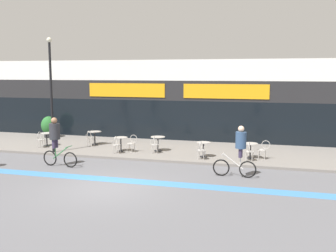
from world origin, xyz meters
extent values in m
plane|color=#5B5B60|center=(0.00, 0.00, 0.00)|extent=(120.00, 120.00, 0.00)
cube|color=slate|center=(0.00, 7.25, 0.06)|extent=(40.00, 5.50, 0.12)
cube|color=silver|center=(0.00, 12.00, 2.48)|extent=(40.00, 4.00, 4.97)
cube|color=black|center=(0.00, 10.03, 1.32)|extent=(38.80, 0.10, 2.40)
cube|color=#232326|center=(0.00, 10.05, 3.12)|extent=(39.20, 0.14, 1.20)
cube|color=orange|center=(-3.06, 9.98, 3.12)|extent=(4.96, 0.08, 0.84)
cube|color=orange|center=(3.06, 9.98, 3.12)|extent=(4.96, 0.08, 0.84)
cube|color=#3D7AB7|center=(0.00, 1.11, 0.00)|extent=(36.00, 0.70, 0.01)
cylinder|color=black|center=(-6.42, 6.27, 0.13)|extent=(0.39, 0.39, 0.02)
cylinder|color=black|center=(-6.42, 6.27, 0.47)|extent=(0.07, 0.07, 0.70)
cylinder|color=#ADA8A3|center=(-6.42, 6.27, 0.84)|extent=(0.71, 0.71, 0.02)
cylinder|color=black|center=(-4.00, 7.36, 0.13)|extent=(0.42, 0.42, 0.02)
cylinder|color=black|center=(-4.00, 7.36, 0.48)|extent=(0.07, 0.07, 0.72)
cylinder|color=#ADA8A3|center=(-4.00, 7.36, 0.86)|extent=(0.76, 0.76, 0.02)
cylinder|color=black|center=(-1.83, 5.94, 0.13)|extent=(0.38, 0.38, 0.02)
cylinder|color=black|center=(-1.83, 5.94, 0.48)|extent=(0.07, 0.07, 0.72)
cylinder|color=#ADA8A3|center=(-1.83, 5.94, 0.85)|extent=(0.69, 0.69, 0.02)
cylinder|color=black|center=(0.02, 6.50, 0.13)|extent=(0.41, 0.41, 0.02)
cylinder|color=black|center=(0.02, 6.50, 0.49)|extent=(0.07, 0.07, 0.73)
cylinder|color=#ADA8A3|center=(0.02, 6.50, 0.87)|extent=(0.75, 0.75, 0.02)
cylinder|color=black|center=(2.59, 5.68, 0.13)|extent=(0.37, 0.37, 0.02)
cylinder|color=black|center=(2.59, 5.68, 0.47)|extent=(0.07, 0.07, 0.71)
cylinder|color=#ADA8A3|center=(2.59, 5.68, 0.84)|extent=(0.68, 0.68, 0.02)
cylinder|color=black|center=(4.80, 5.99, 0.13)|extent=(0.39, 0.39, 0.02)
cylinder|color=black|center=(4.80, 5.99, 0.47)|extent=(0.07, 0.07, 0.70)
cylinder|color=#ADA8A3|center=(4.80, 5.99, 0.84)|extent=(0.71, 0.71, 0.02)
cylinder|color=#B7B2AD|center=(-6.42, 5.72, 0.56)|extent=(0.43, 0.43, 0.03)
cylinder|color=#B7B2AD|center=(-6.57, 5.84, 0.33)|extent=(0.03, 0.03, 0.42)
cylinder|color=#B7B2AD|center=(-6.29, 5.87, 0.33)|extent=(0.03, 0.03, 0.42)
cylinder|color=#B7B2AD|center=(-6.55, 5.56, 0.33)|extent=(0.03, 0.03, 0.42)
cylinder|color=#B7B2AD|center=(-6.27, 5.59, 0.33)|extent=(0.03, 0.03, 0.42)
torus|color=#B7B2AD|center=(-6.41, 5.55, 0.82)|extent=(0.06, 0.41, 0.41)
cylinder|color=#B7B2AD|center=(-6.58, 5.53, 0.68)|extent=(0.03, 0.03, 0.23)
cylinder|color=#B7B2AD|center=(-6.24, 5.56, 0.68)|extent=(0.03, 0.03, 0.23)
cylinder|color=#B7B2AD|center=(-4.00, 6.81, 0.56)|extent=(0.41, 0.41, 0.03)
cylinder|color=#B7B2AD|center=(-4.14, 6.95, 0.33)|extent=(0.03, 0.03, 0.42)
cylinder|color=#B7B2AD|center=(-3.86, 6.94, 0.33)|extent=(0.03, 0.03, 0.42)
cylinder|color=#B7B2AD|center=(-4.15, 6.67, 0.33)|extent=(0.03, 0.03, 0.42)
cylinder|color=#B7B2AD|center=(-3.87, 6.66, 0.33)|extent=(0.03, 0.03, 0.42)
torus|color=#B7B2AD|center=(-4.01, 6.64, 0.82)|extent=(0.04, 0.41, 0.41)
cylinder|color=#B7B2AD|center=(-4.18, 6.64, 0.68)|extent=(0.03, 0.03, 0.23)
cylinder|color=#B7B2AD|center=(-3.84, 6.63, 0.68)|extent=(0.03, 0.03, 0.23)
cylinder|color=#B7B2AD|center=(-1.83, 5.39, 0.56)|extent=(0.43, 0.43, 0.03)
cylinder|color=#B7B2AD|center=(-1.98, 5.52, 0.33)|extent=(0.03, 0.03, 0.42)
cylinder|color=#B7B2AD|center=(-1.70, 5.54, 0.33)|extent=(0.03, 0.03, 0.42)
cylinder|color=#B7B2AD|center=(-1.96, 5.24, 0.33)|extent=(0.03, 0.03, 0.42)
cylinder|color=#B7B2AD|center=(-1.68, 5.26, 0.33)|extent=(0.03, 0.03, 0.42)
torus|color=#B7B2AD|center=(-1.82, 5.22, 0.82)|extent=(0.06, 0.41, 0.41)
cylinder|color=#B7B2AD|center=(-1.99, 5.21, 0.68)|extent=(0.03, 0.03, 0.23)
cylinder|color=#B7B2AD|center=(-1.65, 5.24, 0.68)|extent=(0.03, 0.03, 0.23)
cylinder|color=#B7B2AD|center=(-1.28, 5.94, 0.56)|extent=(0.44, 0.44, 0.03)
cylinder|color=#B7B2AD|center=(-1.43, 5.82, 0.33)|extent=(0.03, 0.03, 0.42)
cylinder|color=#B7B2AD|center=(-1.40, 6.10, 0.33)|extent=(0.03, 0.03, 0.42)
cylinder|color=#B7B2AD|center=(-1.16, 5.79, 0.33)|extent=(0.03, 0.03, 0.42)
cylinder|color=#B7B2AD|center=(-1.12, 6.06, 0.33)|extent=(0.03, 0.03, 0.42)
torus|color=#B7B2AD|center=(-1.11, 5.92, 0.82)|extent=(0.41, 0.07, 0.41)
cylinder|color=#B7B2AD|center=(-1.13, 5.75, 0.68)|extent=(0.03, 0.03, 0.23)
cylinder|color=#B7B2AD|center=(-1.09, 6.09, 0.68)|extent=(0.03, 0.03, 0.23)
cylinder|color=#B7B2AD|center=(0.02, 5.95, 0.56)|extent=(0.44, 0.44, 0.03)
cylinder|color=#B7B2AD|center=(-0.14, 6.08, 0.33)|extent=(0.03, 0.03, 0.42)
cylinder|color=#B7B2AD|center=(0.14, 6.11, 0.33)|extent=(0.03, 0.03, 0.42)
cylinder|color=#B7B2AD|center=(-0.10, 5.80, 0.33)|extent=(0.03, 0.03, 0.42)
cylinder|color=#B7B2AD|center=(0.18, 5.83, 0.33)|extent=(0.03, 0.03, 0.42)
torus|color=#B7B2AD|center=(0.04, 5.79, 0.82)|extent=(0.08, 0.41, 0.41)
cylinder|color=#B7B2AD|center=(-0.13, 5.77, 0.68)|extent=(0.03, 0.03, 0.23)
cylinder|color=#B7B2AD|center=(0.21, 5.81, 0.68)|extent=(0.03, 0.03, 0.23)
cylinder|color=#B7B2AD|center=(2.59, 5.13, 0.56)|extent=(0.42, 0.42, 0.03)
cylinder|color=#B7B2AD|center=(2.46, 5.28, 0.33)|extent=(0.03, 0.03, 0.42)
cylinder|color=#B7B2AD|center=(2.74, 5.26, 0.33)|extent=(0.03, 0.03, 0.42)
cylinder|color=#B7B2AD|center=(2.44, 5.00, 0.33)|extent=(0.03, 0.03, 0.42)
cylinder|color=#B7B2AD|center=(2.72, 4.99, 0.33)|extent=(0.03, 0.03, 0.42)
torus|color=#B7B2AD|center=(2.58, 4.96, 0.82)|extent=(0.05, 0.41, 0.41)
cylinder|color=#B7B2AD|center=(2.41, 4.97, 0.68)|extent=(0.03, 0.03, 0.23)
cylinder|color=#B7B2AD|center=(2.75, 4.95, 0.68)|extent=(0.03, 0.03, 0.23)
cylinder|color=#B7B2AD|center=(4.80, 5.44, 0.56)|extent=(0.43, 0.43, 0.03)
cylinder|color=#B7B2AD|center=(4.67, 5.59, 0.33)|extent=(0.03, 0.03, 0.42)
cylinder|color=#B7B2AD|center=(4.95, 5.57, 0.33)|extent=(0.03, 0.03, 0.42)
cylinder|color=#B7B2AD|center=(4.65, 5.31, 0.33)|extent=(0.03, 0.03, 0.42)
cylinder|color=#B7B2AD|center=(4.93, 5.29, 0.33)|extent=(0.03, 0.03, 0.42)
torus|color=#B7B2AD|center=(4.79, 5.27, 0.82)|extent=(0.06, 0.41, 0.41)
cylinder|color=#B7B2AD|center=(4.62, 5.28, 0.68)|extent=(0.03, 0.03, 0.23)
cylinder|color=#B7B2AD|center=(4.96, 5.26, 0.68)|extent=(0.03, 0.03, 0.23)
cylinder|color=#B7B2AD|center=(5.35, 5.99, 0.56)|extent=(0.44, 0.44, 0.03)
cylinder|color=#B7B2AD|center=(5.20, 5.87, 0.33)|extent=(0.03, 0.03, 0.42)
cylinder|color=#B7B2AD|center=(5.23, 6.14, 0.33)|extent=(0.03, 0.03, 0.42)
cylinder|color=#B7B2AD|center=(5.47, 5.83, 0.33)|extent=(0.03, 0.03, 0.42)
cylinder|color=#B7B2AD|center=(5.51, 6.11, 0.33)|extent=(0.03, 0.03, 0.42)
torus|color=#B7B2AD|center=(5.52, 5.97, 0.82)|extent=(0.41, 0.07, 0.41)
cylinder|color=#B7B2AD|center=(5.50, 5.80, 0.68)|extent=(0.03, 0.03, 0.23)
cylinder|color=#B7B2AD|center=(5.54, 6.14, 0.68)|extent=(0.03, 0.03, 0.23)
cylinder|color=#232326|center=(-7.91, 8.85, 0.31)|extent=(0.59, 0.59, 0.37)
ellipsoid|color=#28662D|center=(-7.91, 8.85, 0.90)|extent=(0.94, 0.94, 1.13)
cylinder|color=black|center=(-5.10, 4.80, 2.93)|extent=(0.12, 0.12, 5.62)
sphere|color=beige|center=(-5.10, 4.80, 5.81)|extent=(0.26, 0.26, 0.26)
torus|color=black|center=(-2.84, 2.48, 0.35)|extent=(0.70, 0.11, 0.70)
torus|color=black|center=(-3.91, 2.57, 0.35)|extent=(0.70, 0.11, 0.70)
cylinder|color=#2D753D|center=(-3.32, 2.52, 0.64)|extent=(0.84, 0.11, 0.63)
cylinder|color=#2D753D|center=(-3.61, 2.54, 0.59)|extent=(0.04, 0.04, 0.49)
cylinder|color=#2D753D|center=(-2.89, 2.48, 0.94)|extent=(0.07, 0.48, 0.03)
cylinder|color=#382D47|center=(-3.60, 2.63, 1.03)|extent=(0.17, 0.17, 0.39)
cylinder|color=#382D47|center=(-3.62, 2.45, 1.03)|extent=(0.17, 0.17, 0.39)
cylinder|color=#2D2D33|center=(-3.61, 2.54, 1.59)|extent=(0.50, 0.50, 0.72)
sphere|color=#9E7051|center=(-3.61, 2.54, 2.08)|extent=(0.27, 0.27, 0.27)
torus|color=black|center=(3.84, 2.83, 0.35)|extent=(0.69, 0.07, 0.69)
torus|color=black|center=(4.91, 2.81, 0.35)|extent=(0.69, 0.07, 0.69)
cylinder|color=silver|center=(4.32, 2.82, 0.64)|extent=(0.83, 0.06, 0.62)
cylinder|color=silver|center=(4.61, 2.81, 0.59)|extent=(0.04, 0.04, 0.48)
cylinder|color=silver|center=(3.89, 2.83, 0.93)|extent=(0.04, 0.48, 0.03)
cylinder|color=#382D47|center=(4.61, 2.73, 1.01)|extent=(0.15, 0.15, 0.36)
cylinder|color=#382D47|center=(4.61, 2.90, 1.01)|extent=(0.15, 0.15, 0.36)
cylinder|color=#334C70|center=(4.61, 2.81, 1.52)|extent=(0.44, 0.44, 0.66)
sphere|color=beige|center=(4.61, 2.81, 1.98)|extent=(0.25, 0.25, 0.25)
camera|label=1|loc=(5.90, -12.86, 4.20)|focal=42.00mm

